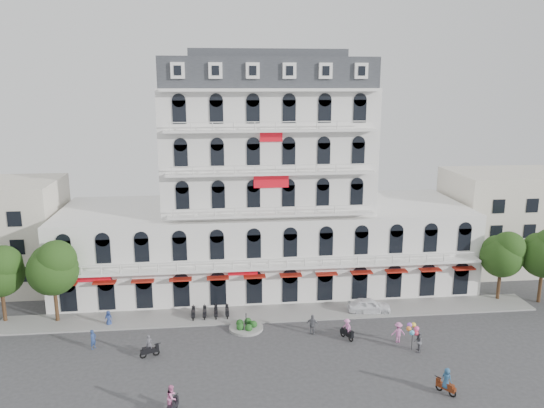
{
  "coord_description": "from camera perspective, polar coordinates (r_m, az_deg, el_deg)",
  "views": [
    {
      "loc": [
        -5.5,
        -39.71,
        22.62
      ],
      "look_at": [
        -0.13,
        10.0,
        11.06
      ],
      "focal_mm": 35.0,
      "sensor_mm": 36.0,
      "label": 1
    }
  ],
  "objects": [
    {
      "name": "tree_east_inner",
      "position": [
        60.38,
        23.55,
        -4.86
      ],
      "size": [
        4.4,
        4.37,
        7.57
      ],
      "color": "#382314",
      "rests_on": "ground"
    },
    {
      "name": "tree_west_inner",
      "position": [
        54.27,
        -22.5,
        -6.2
      ],
      "size": [
        4.76,
        4.76,
        8.25
      ],
      "color": "#382314",
      "rests_on": "ground"
    },
    {
      "name": "pedestrian_far",
      "position": [
        49.79,
        -18.69,
        -13.62
      ],
      "size": [
        0.68,
        0.76,
        1.74
      ],
      "primitive_type": "imported",
      "rotation": [
        0.0,
        0.0,
        1.04
      ],
      "color": "navy",
      "rests_on": "ground"
    },
    {
      "name": "sidewalk",
      "position": [
        53.96,
        0.25,
        -11.68
      ],
      "size": [
        53.0,
        4.0,
        0.16
      ],
      "primitive_type": "cube",
      "color": "gray",
      "rests_on": "ground"
    },
    {
      "name": "balloon_vendor",
      "position": [
        48.32,
        15.26,
        -13.72
      ],
      "size": [
        1.49,
        1.39,
        2.45
      ],
      "color": "#57585F",
      "rests_on": "ground"
    },
    {
      "name": "tree_west_outer",
      "position": [
        56.44,
        -27.23,
        -6.3
      ],
      "size": [
        4.5,
        4.48,
        7.76
      ],
      "color": "#382314",
      "rests_on": "ground"
    },
    {
      "name": "rider_center",
      "position": [
        49.27,
        8.07,
        -13.13
      ],
      "size": [
        0.99,
        1.57,
        1.97
      ],
      "rotation": [
        0.0,
        0.0,
        5.18
      ],
      "color": "black",
      "rests_on": "ground"
    },
    {
      "name": "rider_west",
      "position": [
        47.19,
        -13.05,
        -14.8
      ],
      "size": [
        1.65,
        0.81,
        1.99
      ],
      "rotation": [
        0.0,
        0.0,
        0.33
      ],
      "color": "black",
      "rests_on": "ground"
    },
    {
      "name": "pedestrian_right",
      "position": [
        49.63,
        13.43,
        -13.28
      ],
      "size": [
        1.26,
        0.79,
        1.87
      ],
      "primitive_type": "imported",
      "rotation": [
        0.0,
        0.0,
        3.06
      ],
      "color": "pink",
      "rests_on": "ground"
    },
    {
      "name": "flank_building_east",
      "position": [
        71.43,
        23.86,
        -1.58
      ],
      "size": [
        14.0,
        10.0,
        12.0
      ],
      "primitive_type": "cube",
      "color": "beige",
      "rests_on": "ground"
    },
    {
      "name": "ground",
      "position": [
        46.03,
        1.56,
        -16.42
      ],
      "size": [
        120.0,
        120.0,
        0.0
      ],
      "primitive_type": "plane",
      "color": "#38383A",
      "rests_on": "ground"
    },
    {
      "name": "traffic_island",
      "position": [
        50.95,
        -2.8,
        -13.04
      ],
      "size": [
        3.2,
        3.2,
        1.6
      ],
      "color": "gray",
      "rests_on": "ground"
    },
    {
      "name": "parked_scooter_row",
      "position": [
        53.53,
        -6.65,
        -12.07
      ],
      "size": [
        4.4,
        1.8,
        1.1
      ],
      "primitive_type": null,
      "color": "black",
      "rests_on": "ground"
    },
    {
      "name": "rider_east",
      "position": [
        43.26,
        18.25,
        -17.65
      ],
      "size": [
        1.15,
        1.46,
        2.08
      ],
      "rotation": [
        0.0,
        0.0,
        2.18
      ],
      "color": "maroon",
      "rests_on": "ground"
    },
    {
      "name": "main_building",
      "position": [
        59.34,
        -0.71,
        0.7
      ],
      "size": [
        45.0,
        15.0,
        25.8
      ],
      "color": "silver",
      "rests_on": "ground"
    },
    {
      "name": "rider_southwest",
      "position": [
        39.66,
        -10.71,
        -19.95
      ],
      "size": [
        0.94,
        1.65,
        2.3
      ],
      "rotation": [
        0.0,
        0.0,
        1.24
      ],
      "color": "black",
      "rests_on": "ground"
    },
    {
      "name": "pedestrian_left",
      "position": [
        53.63,
        -17.17,
        -11.66
      ],
      "size": [
        0.8,
        0.58,
        1.51
      ],
      "primitive_type": "imported",
      "rotation": [
        0.0,
        0.0,
        -0.14
      ],
      "color": "navy",
      "rests_on": "ground"
    },
    {
      "name": "parked_car",
      "position": [
        54.95,
        10.4,
        -10.68
      ],
      "size": [
        4.45,
        2.14,
        1.46
      ],
      "primitive_type": "imported",
      "rotation": [
        0.0,
        0.0,
        1.47
      ],
      "color": "white",
      "rests_on": "ground"
    },
    {
      "name": "pedestrian_mid",
      "position": [
        49.8,
        4.38,
        -12.8
      ],
      "size": [
        1.22,
        0.84,
        1.92
      ],
      "primitive_type": "imported",
      "rotation": [
        0.0,
        0.0,
        2.78
      ],
      "color": "slate",
      "rests_on": "ground"
    }
  ]
}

